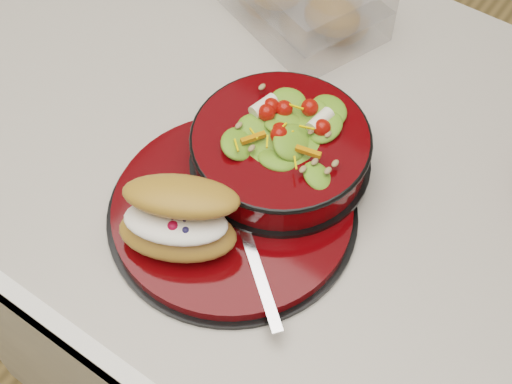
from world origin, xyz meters
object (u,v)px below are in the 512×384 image
Objects in this scene: croissant at (179,219)px; fork at (254,258)px; island_counter at (307,316)px; salad_bowl at (281,144)px; dinner_plate at (233,211)px.

croissant reaches higher than fork.
island_counter is 0.50m from fork.
salad_bowl reaches higher than croissant.
island_counter is at bearing 52.28° from salad_bowl.
salad_bowl is at bearing -127.72° from island_counter.
island_counter is 0.50m from salad_bowl.
dinner_plate reaches higher than island_counter.
salad_bowl is (0.01, 0.09, 0.04)m from dinner_plate.
croissant is at bearing 144.92° from fork.
fork reaches higher than dinner_plate.
salad_bowl is at bearing 84.09° from dinner_plate.
croissant is (-0.03, -0.15, 0.00)m from salad_bowl.
croissant is (-0.02, -0.07, 0.05)m from dinner_plate.
dinner_plate is 1.96× the size of croissant.
dinner_plate is at bearing -95.91° from salad_bowl.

